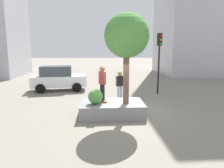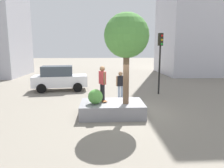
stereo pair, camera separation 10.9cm
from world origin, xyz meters
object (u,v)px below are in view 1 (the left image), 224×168
planter_ledge (112,109)px  police_car (58,78)px  plaza_tree (127,36)px  skateboard (102,100)px  traffic_light_corner (159,53)px  skateboarder (102,81)px  bystander_watching (120,83)px

planter_ledge → police_car: 7.33m
plaza_tree → police_car: (-4.37, 6.53, -2.79)m
skateboard → traffic_light_corner: traffic_light_corner is taller
skateboarder → traffic_light_corner: 6.04m
planter_ledge → skateboard: 0.64m
traffic_light_corner → skateboard: bearing=-133.1°
skateboard → planter_ledge: bearing=-27.3°
plaza_tree → skateboarder: bearing=156.2°
plaza_tree → planter_ledge: bearing=158.7°
police_car → planter_ledge: bearing=-59.3°
planter_ledge → plaza_tree: size_ratio=0.73×
plaza_tree → bystander_watching: size_ratio=2.36×
planter_ledge → skateboarder: 1.45m
traffic_light_corner → bystander_watching: 3.64m
skateboard → police_car: bearing=118.4°
skateboarder → bystander_watching: bearing=69.1°
bystander_watching → police_car: bearing=146.4°
plaza_tree → traffic_light_corner: bearing=58.5°
skateboard → traffic_light_corner: 6.31m
skateboarder → traffic_light_corner: size_ratio=0.39×
traffic_light_corner → planter_ledge: bearing=-128.2°
skateboard → skateboarder: bearing=-172.9°
planter_ledge → traffic_light_corner: size_ratio=0.71×
skateboarder → traffic_light_corner: bearing=46.9°
plaza_tree → skateboarder: plaza_tree is taller
planter_ledge → skateboard: size_ratio=3.69×
plaza_tree → skateboard: (-1.10, 0.49, -3.05)m
skateboarder → police_car: size_ratio=0.39×
skateboarder → bystander_watching: size_ratio=0.94×
planter_ledge → traffic_light_corner: bearing=51.8°
skateboard → skateboarder: skateboarder is taller
police_car → bystander_watching: (4.45, -2.95, 0.06)m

